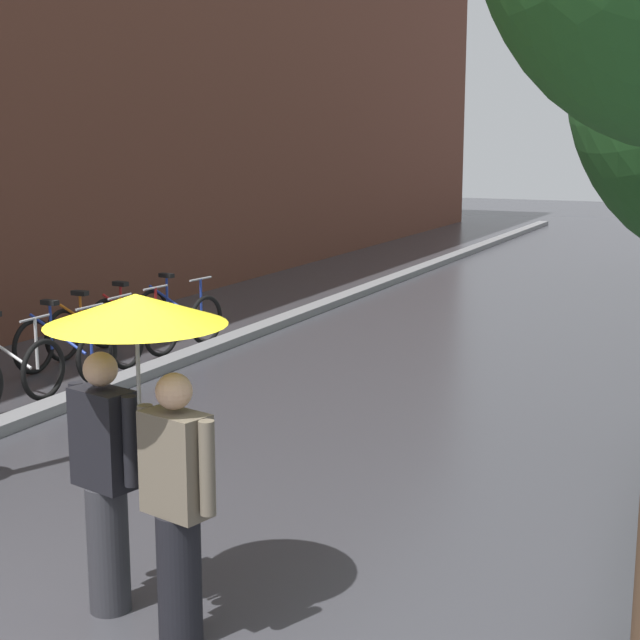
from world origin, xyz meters
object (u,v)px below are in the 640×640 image
object	(u,v)px
parked_bicycle_2	(8,363)
parked_bicycle_3	(65,349)
parked_bicycle_6	(178,314)
couple_under_umbrella	(138,414)
parked_bicycle_5	(133,325)
parked_bicycle_4	(94,337)

from	to	relation	value
parked_bicycle_2	parked_bicycle_3	world-z (taller)	same
parked_bicycle_3	parked_bicycle_6	size ratio (longest dim) A/B	0.96
parked_bicycle_2	parked_bicycle_6	bearing A→B (deg)	88.53
couple_under_umbrella	parked_bicycle_5	bearing A→B (deg)	126.47
parked_bicycle_4	parked_bicycle_6	size ratio (longest dim) A/B	0.94
parked_bicycle_6	couple_under_umbrella	size ratio (longest dim) A/B	0.57
parked_bicycle_6	parked_bicycle_4	bearing A→B (deg)	-93.86
couple_under_umbrella	parked_bicycle_2	bearing A→B (deg)	140.51
parked_bicycle_5	parked_bicycle_6	size ratio (longest dim) A/B	1.00
parked_bicycle_6	couple_under_umbrella	world-z (taller)	couple_under_umbrella
parked_bicycle_3	couple_under_umbrella	distance (m)	6.41
parked_bicycle_5	couple_under_umbrella	world-z (taller)	couple_under_umbrella
parked_bicycle_4	parked_bicycle_3	bearing A→B (deg)	-80.33
parked_bicycle_3	couple_under_umbrella	xyz separation A→B (m)	(4.40, -4.56, 0.96)
parked_bicycle_3	parked_bicycle_4	distance (m)	0.74
parked_bicycle_4	parked_bicycle_2	bearing A→B (deg)	-88.82
parked_bicycle_2	couple_under_umbrella	world-z (taller)	couple_under_umbrella
parked_bicycle_5	parked_bicycle_6	world-z (taller)	same
parked_bicycle_5	parked_bicycle_6	distance (m)	0.93
parked_bicycle_2	parked_bicycle_4	bearing A→B (deg)	91.18
parked_bicycle_5	couple_under_umbrella	bearing A→B (deg)	-53.53
parked_bicycle_2	parked_bicycle_4	distance (m)	1.59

